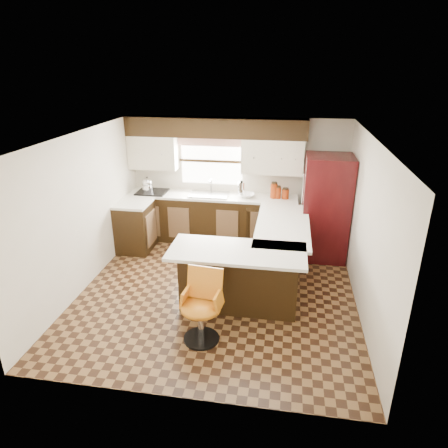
% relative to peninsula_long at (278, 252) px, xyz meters
% --- Properties ---
extents(floor, '(4.40, 4.40, 0.00)m').
position_rel_peninsula_long_xyz_m(floor, '(-0.90, -0.62, -0.45)').
color(floor, '#49301A').
rests_on(floor, ground).
extents(ceiling, '(4.40, 4.40, 0.00)m').
position_rel_peninsula_long_xyz_m(ceiling, '(-0.90, -0.62, 1.95)').
color(ceiling, silver).
rests_on(ceiling, wall_back).
extents(wall_back, '(4.40, 0.00, 4.40)m').
position_rel_peninsula_long_xyz_m(wall_back, '(-0.90, 1.58, 0.75)').
color(wall_back, beige).
rests_on(wall_back, floor).
extents(wall_front, '(4.40, 0.00, 4.40)m').
position_rel_peninsula_long_xyz_m(wall_front, '(-0.90, -2.83, 0.75)').
color(wall_front, beige).
rests_on(wall_front, floor).
extents(wall_left, '(0.00, 4.40, 4.40)m').
position_rel_peninsula_long_xyz_m(wall_left, '(-3.00, -0.62, 0.75)').
color(wall_left, beige).
rests_on(wall_left, floor).
extents(wall_right, '(0.00, 4.40, 4.40)m').
position_rel_peninsula_long_xyz_m(wall_right, '(1.20, -0.62, 0.75)').
color(wall_right, beige).
rests_on(wall_right, floor).
extents(base_cab_back, '(3.30, 0.60, 0.90)m').
position_rel_peninsula_long_xyz_m(base_cab_back, '(-1.35, 1.28, 0.00)').
color(base_cab_back, black).
rests_on(base_cab_back, floor).
extents(base_cab_left, '(0.60, 0.70, 0.90)m').
position_rel_peninsula_long_xyz_m(base_cab_left, '(-2.70, 0.62, 0.00)').
color(base_cab_left, black).
rests_on(base_cab_left, floor).
extents(counter_back, '(3.30, 0.60, 0.04)m').
position_rel_peninsula_long_xyz_m(counter_back, '(-1.35, 1.28, 0.47)').
color(counter_back, silver).
rests_on(counter_back, base_cab_back).
extents(counter_left, '(0.60, 0.70, 0.04)m').
position_rel_peninsula_long_xyz_m(counter_left, '(-2.70, 0.62, 0.47)').
color(counter_left, silver).
rests_on(counter_left, base_cab_left).
extents(soffit, '(3.40, 0.35, 0.36)m').
position_rel_peninsula_long_xyz_m(soffit, '(-1.30, 1.40, 1.77)').
color(soffit, black).
rests_on(soffit, wall_back).
extents(upper_cab_left, '(0.94, 0.35, 0.64)m').
position_rel_peninsula_long_xyz_m(upper_cab_left, '(-2.52, 1.40, 1.27)').
color(upper_cab_left, beige).
rests_on(upper_cab_left, wall_back).
extents(upper_cab_right, '(1.14, 0.35, 0.64)m').
position_rel_peninsula_long_xyz_m(upper_cab_right, '(-0.22, 1.40, 1.27)').
color(upper_cab_right, beige).
rests_on(upper_cab_right, wall_back).
extents(window_pane, '(1.20, 0.02, 0.90)m').
position_rel_peninsula_long_xyz_m(window_pane, '(-1.40, 1.56, 1.10)').
color(window_pane, white).
rests_on(window_pane, wall_back).
extents(valance, '(1.30, 0.06, 0.18)m').
position_rel_peninsula_long_xyz_m(valance, '(-1.40, 1.52, 1.49)').
color(valance, '#D19B93').
rests_on(valance, wall_back).
extents(sink, '(0.75, 0.45, 0.03)m').
position_rel_peninsula_long_xyz_m(sink, '(-1.40, 1.25, 0.51)').
color(sink, '#B2B2B7').
rests_on(sink, counter_back).
extents(dishwasher, '(0.58, 0.03, 0.78)m').
position_rel_peninsula_long_xyz_m(dishwasher, '(-0.35, 0.99, -0.02)').
color(dishwasher, black).
rests_on(dishwasher, floor).
extents(cooktop, '(0.58, 0.50, 0.02)m').
position_rel_peninsula_long_xyz_m(cooktop, '(-2.55, 1.25, 0.51)').
color(cooktop, black).
rests_on(cooktop, counter_back).
extents(peninsula_long, '(0.60, 1.95, 0.90)m').
position_rel_peninsula_long_xyz_m(peninsula_long, '(0.00, 0.00, 0.00)').
color(peninsula_long, black).
rests_on(peninsula_long, floor).
extents(peninsula_return, '(1.65, 0.60, 0.90)m').
position_rel_peninsula_long_xyz_m(peninsula_return, '(-0.53, -0.97, 0.00)').
color(peninsula_return, black).
rests_on(peninsula_return, floor).
extents(counter_pen_long, '(0.84, 1.95, 0.04)m').
position_rel_peninsula_long_xyz_m(counter_pen_long, '(0.05, 0.00, 0.47)').
color(counter_pen_long, silver).
rests_on(counter_pen_long, peninsula_long).
extents(counter_pen_return, '(1.89, 0.84, 0.04)m').
position_rel_peninsula_long_xyz_m(counter_pen_return, '(-0.55, -1.06, 0.47)').
color(counter_pen_return, silver).
rests_on(counter_pen_return, peninsula_return).
extents(refrigerator, '(0.80, 0.77, 1.88)m').
position_rel_peninsula_long_xyz_m(refrigerator, '(0.78, 0.90, 0.49)').
color(refrigerator, '#37090B').
rests_on(refrigerator, floor).
extents(bar_chair, '(0.55, 0.55, 0.95)m').
position_rel_peninsula_long_xyz_m(bar_chair, '(-0.90, -1.84, 0.02)').
color(bar_chair, orange).
rests_on(bar_chair, floor).
extents(kettle, '(0.21, 0.21, 0.29)m').
position_rel_peninsula_long_xyz_m(kettle, '(-2.64, 1.26, 0.66)').
color(kettle, silver).
rests_on(kettle, cooktop).
extents(percolator, '(0.13, 0.13, 0.28)m').
position_rel_peninsula_long_xyz_m(percolator, '(-0.78, 1.28, 0.64)').
color(percolator, silver).
rests_on(percolator, counter_back).
extents(mixing_bowl, '(0.34, 0.34, 0.07)m').
position_rel_peninsula_long_xyz_m(mixing_bowl, '(-0.67, 1.28, 0.53)').
color(mixing_bowl, white).
rests_on(mixing_bowl, counter_back).
extents(canister_large, '(0.13, 0.13, 0.28)m').
position_rel_peninsula_long_xyz_m(canister_large, '(-0.16, 1.30, 0.64)').
color(canister_large, maroon).
rests_on(canister_large, counter_back).
extents(canister_med, '(0.12, 0.12, 0.21)m').
position_rel_peninsula_long_xyz_m(canister_med, '(-0.08, 1.30, 0.60)').
color(canister_med, maroon).
rests_on(canister_med, counter_back).
extents(canister_small, '(0.13, 0.13, 0.18)m').
position_rel_peninsula_long_xyz_m(canister_small, '(0.06, 1.30, 0.58)').
color(canister_small, maroon).
rests_on(canister_small, counter_back).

